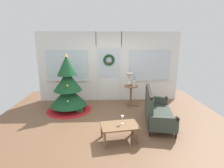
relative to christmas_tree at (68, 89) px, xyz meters
The scene contains 10 objects.
ground_plane 1.87m from the christmas_tree, 38.79° to the right, with size 6.76×6.76×0.00m, color brown.
back_wall_with_door 1.77m from the christmas_tree, 36.55° to the left, with size 5.20×0.19×2.55m.
christmas_tree is the anchor object (origin of this frame).
settee_sofa 2.80m from the christmas_tree, 22.33° to the right, with size 0.96×1.72×0.96m.
side_table 2.12m from the christmas_tree, ahead, with size 0.50×0.48×0.73m.
table_lamp 2.08m from the christmas_tree, ahead, with size 0.28×0.28×0.44m.
flower_vase 2.20m from the christmas_tree, ahead, with size 0.11×0.10×0.35m.
coffee_table 2.46m from the christmas_tree, 51.54° to the right, with size 0.91×0.64×0.38m.
wine_glass 2.43m from the christmas_tree, 49.30° to the right, with size 0.08×0.08×0.20m.
gift_box 0.74m from the christmas_tree, 29.60° to the right, with size 0.20×0.18×0.20m, color #266633.
Camera 1 is at (-0.16, -4.48, 2.23)m, focal length 28.44 mm.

